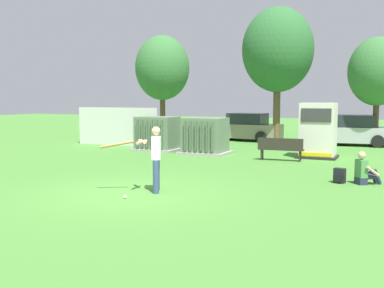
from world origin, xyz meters
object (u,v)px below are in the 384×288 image
(batter, at_px, (154,155))
(sports_ball, at_px, (125,197))
(park_bench, at_px, (281,147))
(parked_car_left_of_center, at_px, (351,131))
(generator_enclosure, at_px, (318,131))
(backpack, at_px, (339,176))
(transformer_west, at_px, (157,134))
(parked_car_leftmost, at_px, (246,128))
(transformer_mid_west, at_px, (205,137))
(seated_spectator, at_px, (364,171))

(batter, xyz_separation_m, sports_ball, (-0.25, -1.06, -0.93))
(park_bench, bearing_deg, batter, -102.65)
(parked_car_left_of_center, bearing_deg, park_bench, -104.89)
(generator_enclosure, distance_m, batter, 9.42)
(park_bench, height_order, sports_ball, park_bench)
(generator_enclosure, bearing_deg, backpack, -75.06)
(transformer_west, distance_m, backpack, 10.33)
(parked_car_leftmost, bearing_deg, park_bench, -63.67)
(park_bench, bearing_deg, generator_enclosure, 52.62)
(park_bench, height_order, backpack, park_bench)
(generator_enclosure, xyz_separation_m, park_bench, (-1.20, -1.57, -0.60))
(parked_car_leftmost, bearing_deg, batter, -81.52)
(transformer_west, height_order, backpack, transformer_west)
(transformer_west, bearing_deg, generator_enclosure, 3.35)
(transformer_west, distance_m, transformer_mid_west, 2.60)
(batter, relative_size, parked_car_left_of_center, 0.40)
(generator_enclosure, xyz_separation_m, parked_car_left_of_center, (0.82, 6.01, -0.38))
(sports_ball, relative_size, parked_car_left_of_center, 0.02)
(sports_ball, bearing_deg, park_bench, 77.30)
(generator_enclosure, distance_m, backpack, 5.92)
(generator_enclosure, height_order, parked_car_leftmost, generator_enclosure)
(transformer_mid_west, height_order, parked_car_left_of_center, same)
(backpack, bearing_deg, sports_ball, -136.45)
(generator_enclosure, bearing_deg, seated_spectator, -68.50)
(park_bench, bearing_deg, parked_car_leftmost, 116.33)
(generator_enclosure, relative_size, parked_car_left_of_center, 0.53)
(transformer_west, bearing_deg, batter, -62.13)
(transformer_west, relative_size, generator_enclosure, 0.91)
(sports_ball, bearing_deg, parked_car_leftmost, 97.09)
(transformer_west, bearing_deg, park_bench, -10.44)
(sports_ball, distance_m, backpack, 6.37)
(transformer_west, distance_m, parked_car_leftmost, 7.21)
(backpack, height_order, parked_car_leftmost, parked_car_leftmost)
(park_bench, height_order, batter, batter)
(sports_ball, relative_size, backpack, 0.20)
(parked_car_left_of_center, bearing_deg, batter, -103.79)
(transformer_west, distance_m, batter, 9.67)
(transformer_west, height_order, parked_car_leftmost, same)
(transformer_west, relative_size, park_bench, 1.16)
(seated_spectator, bearing_deg, parked_car_leftmost, 121.52)
(backpack, bearing_deg, transformer_west, 149.58)
(sports_ball, relative_size, seated_spectator, 0.09)
(transformer_west, height_order, batter, batter)
(transformer_mid_west, distance_m, park_bench, 3.70)
(park_bench, height_order, parked_car_left_of_center, parked_car_left_of_center)
(seated_spectator, bearing_deg, parked_car_left_of_center, 96.75)
(park_bench, xyz_separation_m, sports_ball, (-1.91, -8.47, -0.49))
(park_bench, distance_m, backpack, 4.91)
(transformer_mid_west, bearing_deg, backpack, -37.98)
(transformer_west, distance_m, seated_spectator, 10.86)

